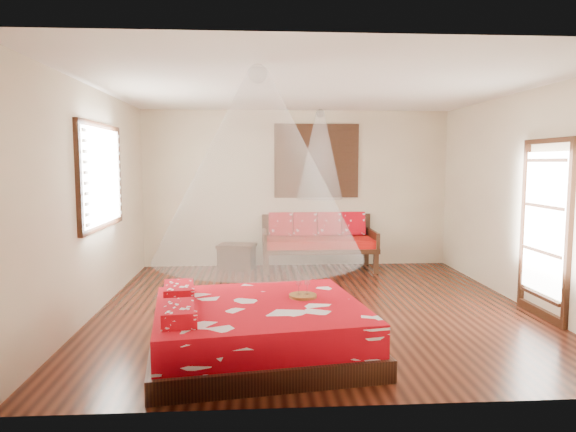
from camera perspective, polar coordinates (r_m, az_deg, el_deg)
name	(u,v)px	position (r m, az deg, el deg)	size (l,w,h in m)	color
room	(314,200)	(6.56, 2.95, 1.82)	(5.54, 5.54, 2.84)	black
bed	(258,329)	(5.16, -3.40, -12.39)	(2.32, 2.15, 0.64)	black
daybed	(318,239)	(9.06, 3.38, -2.61)	(1.97, 0.88, 0.98)	black
storage_chest	(237,256)	(9.11, -5.71, -4.48)	(0.73, 0.60, 0.44)	black
shutter_panel	(316,161)	(9.28, 3.18, 6.13)	(1.52, 0.06, 1.32)	black
window_left	(102,176)	(6.98, -19.99, 4.18)	(0.10, 1.74, 1.34)	black
glazed_door	(544,230)	(6.90, 26.60, -1.37)	(0.08, 1.02, 2.16)	black
wine_tray	(303,291)	(5.30, 1.66, -8.37)	(0.28, 0.28, 0.23)	brown
mosquito_net_main	(258,165)	(4.90, -3.31, 5.67)	(2.03, 2.03, 1.80)	white
mosquito_net_daybed	(320,155)	(8.82, 3.55, 6.78)	(0.78, 0.78, 1.50)	white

